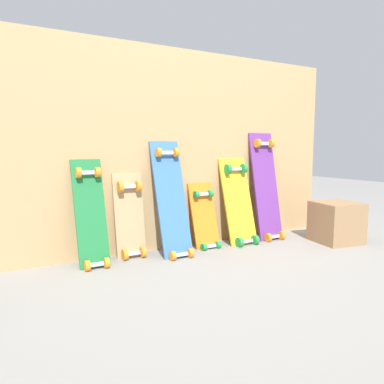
% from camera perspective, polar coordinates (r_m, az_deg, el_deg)
% --- Properties ---
extents(ground_plane, '(12.00, 12.00, 0.00)m').
position_cam_1_polar(ground_plane, '(2.69, -0.74, -8.58)').
color(ground_plane, gray).
extents(plywood_wall_panel, '(2.61, 0.04, 1.40)m').
position_cam_1_polar(plywood_wall_panel, '(2.65, -1.49, 6.52)').
color(plywood_wall_panel, tan).
rests_on(plywood_wall_panel, ground).
extents(skateboard_green, '(0.18, 0.25, 0.71)m').
position_cam_1_polar(skateboard_green, '(2.32, -15.41, -3.96)').
color(skateboard_green, '#1E7238').
rests_on(skateboard_green, ground).
extents(skateboard_natural, '(0.20, 0.16, 0.61)m').
position_cam_1_polar(skateboard_natural, '(2.45, -9.60, -4.28)').
color(skateboard_natural, tan).
rests_on(skateboard_natural, ground).
extents(skateboard_blue, '(0.21, 0.31, 0.83)m').
position_cam_1_polar(skateboard_blue, '(2.46, -3.12, -1.77)').
color(skateboard_blue, '#386BAD').
rests_on(skateboard_blue, ground).
extents(skateboard_orange, '(0.19, 0.21, 0.54)m').
position_cam_1_polar(skateboard_orange, '(2.67, 2.01, -4.41)').
color(skateboard_orange, orange).
rests_on(skateboard_orange, ground).
extents(skateboard_yellow, '(0.24, 0.26, 0.70)m').
position_cam_1_polar(skateboard_yellow, '(2.79, 7.31, -2.03)').
color(skateboard_yellow, gold).
rests_on(skateboard_yellow, ground).
extents(skateboard_purple, '(0.22, 0.25, 0.90)m').
position_cam_1_polar(skateboard_purple, '(2.95, 11.50, 0.30)').
color(skateboard_purple, '#6B338C').
rests_on(skateboard_purple, ground).
extents(wooden_crate, '(0.35, 0.35, 0.31)m').
position_cam_1_polar(wooden_crate, '(3.01, 21.50, -4.39)').
color(wooden_crate, '#99724C').
rests_on(wooden_crate, ground).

